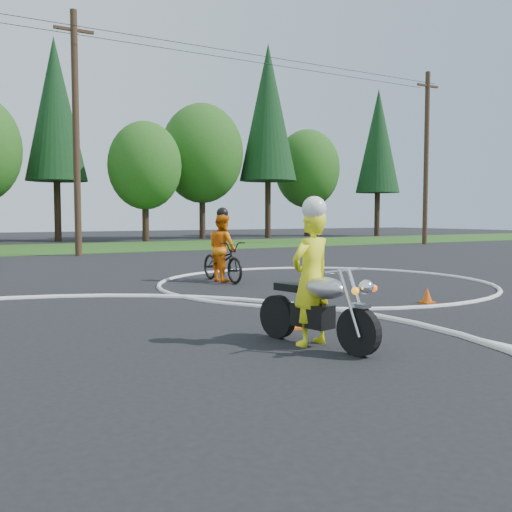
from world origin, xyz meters
TOP-DOWN VIEW (x-y plane):
  - course_markings at (2.17, 4.35)m, footprint 19.05×19.05m
  - primary_motorcycle at (3.87, 2.54)m, footprint 0.70×1.93m
  - rider_primary_grp at (3.86, 2.68)m, footprint 0.70×0.54m
  - rider_second_grp at (6.05, 9.63)m, footprint 0.76×1.97m
  - traffic_cones at (5.82, 2.46)m, footprint 18.38×7.78m
  - treeline at (14.78, 34.61)m, footprint 38.20×8.10m
  - utility_poles at (5.00, 21.00)m, footprint 41.60×1.12m

SIDE VIEW (x-z plane):
  - course_markings at x=2.17m, z-range -0.05..0.07m
  - traffic_cones at x=5.82m, z-range -0.01..0.29m
  - primary_motorcycle at x=3.87m, z-range -0.01..1.01m
  - rider_second_grp at x=6.05m, z-range -0.28..1.60m
  - rider_primary_grp at x=3.86m, z-range -0.03..1.87m
  - utility_poles at x=5.00m, z-range 0.20..10.20m
  - treeline at x=14.78m, z-range -0.64..13.88m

